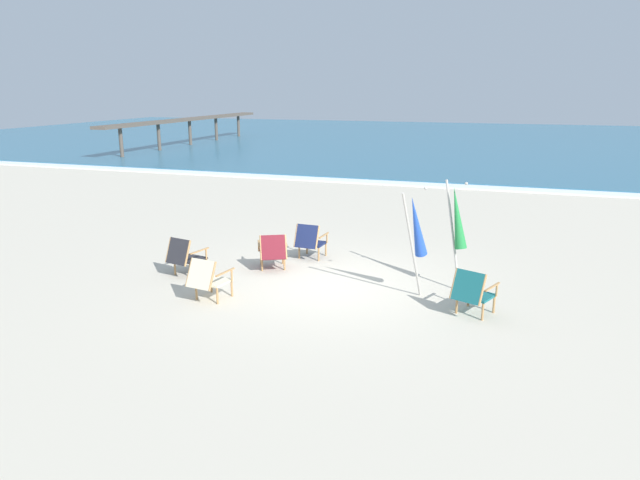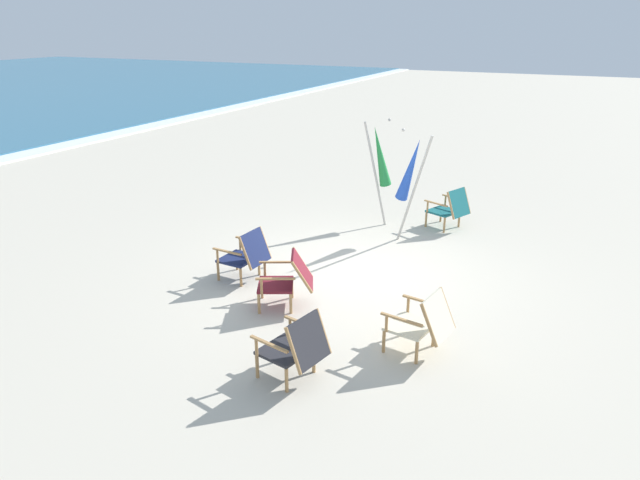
# 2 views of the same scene
# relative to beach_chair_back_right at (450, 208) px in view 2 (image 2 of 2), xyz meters

# --- Properties ---
(ground_plane) EXTENTS (80.00, 80.00, 0.00)m
(ground_plane) POSITION_rel_beach_chair_back_right_xyz_m (-2.75, 0.79, -0.43)
(ground_plane) COLOR beige
(beach_chair_back_right) EXTENTS (0.79, 0.86, 0.81)m
(beach_chair_back_right) POSITION_rel_beach_chair_back_right_xyz_m (0.00, 0.00, 0.00)
(beach_chair_back_right) COLOR #196066
(beach_chair_back_right) RESTS_ON ground
(beach_chair_back_left) EXTENTS (0.71, 0.80, 0.81)m
(beach_chair_back_left) POSITION_rel_beach_chair_back_right_xyz_m (-5.64, 0.32, -0.00)
(beach_chair_back_left) COLOR #28282D
(beach_chair_back_left) RESTS_ON ground
(beach_chair_mid_center) EXTENTS (0.68, 0.80, 0.80)m
(beach_chair_mid_center) POSITION_rel_beach_chair_back_right_xyz_m (-4.51, -0.77, -0.00)
(beach_chair_mid_center) COLOR beige
(beach_chair_mid_center) RESTS_ON ground
(beach_chair_far_center) EXTENTS (0.63, 0.73, 0.81)m
(beach_chair_far_center) POSITION_rel_beach_chair_back_right_xyz_m (-3.64, 2.24, -0.00)
(beach_chair_far_center) COLOR #19234C
(beach_chair_far_center) RESTS_ON ground
(beach_chair_front_right) EXTENTS (0.85, 0.94, 0.78)m
(beach_chair_front_right) POSITION_rel_beach_chair_back_right_xyz_m (-4.12, 1.25, -0.01)
(beach_chair_front_right) COLOR maroon
(beach_chair_front_right) RESTS_ON ground
(umbrella_furled_green) EXTENTS (0.55, 0.50, 2.07)m
(umbrella_furled_green) POSITION_rel_beach_chair_back_right_xyz_m (-0.42, 1.30, 0.92)
(umbrella_furled_green) COLOR #B7B2A8
(umbrella_furled_green) RESTS_ON ground
(umbrella_furled_blue) EXTENTS (0.45, 0.73, 2.03)m
(umbrella_furled_blue) POSITION_rel_beach_chair_back_right_xyz_m (-1.05, 0.51, 0.89)
(umbrella_furled_blue) COLOR #B7B2A8
(umbrella_furled_blue) RESTS_ON ground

